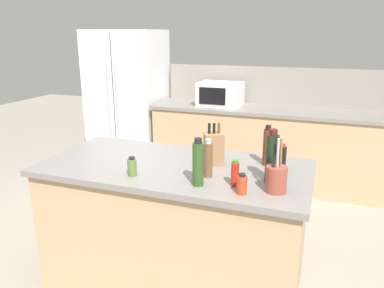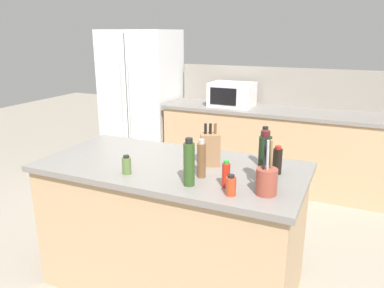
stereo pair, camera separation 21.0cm
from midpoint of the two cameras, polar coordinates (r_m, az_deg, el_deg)
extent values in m
plane|color=gray|center=(3.01, -0.79, -20.21)|extent=(14.00, 14.00, 0.00)
cube|color=tan|center=(4.64, 14.20, -0.88)|extent=(2.77, 0.62, 0.90)
cube|color=gray|center=(4.53, 14.62, 4.80)|extent=(2.81, 0.66, 0.04)
cube|color=gray|center=(4.80, 15.52, 8.40)|extent=(2.77, 0.03, 0.46)
cube|color=tan|center=(2.77, -0.83, -12.73)|extent=(1.76, 0.84, 0.90)
cube|color=gray|center=(2.57, -0.87, -3.56)|extent=(1.82, 0.90, 0.04)
cube|color=white|center=(5.24, -6.52, 6.80)|extent=(0.95, 0.72, 1.84)
cube|color=#2D2D2D|center=(4.94, -8.67, 6.12)|extent=(0.01, 0.00, 1.75)
cylinder|color=#ADB2B7|center=(4.95, -9.37, 6.12)|extent=(0.02, 0.02, 1.01)
cylinder|color=#ADB2B7|center=(4.89, -8.19, 6.04)|extent=(0.02, 0.02, 1.01)
cube|color=white|center=(4.64, 7.43, 7.51)|extent=(0.52, 0.38, 0.29)
cube|color=black|center=(4.47, 6.11, 7.21)|extent=(0.32, 0.01, 0.20)
cube|color=#936B47|center=(2.53, 5.16, -0.88)|extent=(0.16, 0.15, 0.22)
cylinder|color=black|center=(2.48, 4.50, 2.31)|extent=(0.02, 0.02, 0.07)
cylinder|color=black|center=(2.49, 5.25, 2.31)|extent=(0.02, 0.02, 0.07)
cylinder|color=brown|center=(2.49, 5.99, 2.31)|extent=(0.02, 0.02, 0.07)
cylinder|color=brown|center=(2.14, 14.07, -5.61)|extent=(0.12, 0.12, 0.15)
cylinder|color=olive|center=(2.10, 14.82, -1.64)|extent=(0.01, 0.05, 0.18)
cylinder|color=black|center=(2.09, 13.90, -1.57)|extent=(0.01, 0.05, 0.18)
cylinder|color=#B2B2B7|center=(2.07, 14.34, -1.80)|extent=(0.01, 0.03, 0.18)
cylinder|color=#567038|center=(2.40, -7.46, -3.34)|extent=(0.06, 0.06, 0.11)
cylinder|color=black|center=(2.38, -7.52, -1.94)|extent=(0.04, 0.04, 0.02)
cylinder|color=black|center=(2.46, 15.28, -2.59)|extent=(0.06, 0.06, 0.16)
cylinder|color=#B22319|center=(2.43, 15.44, -0.54)|extent=(0.04, 0.04, 0.02)
cylinder|color=#2D4C1E|center=(2.18, 2.31, -3.18)|extent=(0.07, 0.07, 0.26)
cylinder|color=black|center=(2.13, 2.36, 0.47)|extent=(0.04, 0.04, 0.03)
cylinder|color=brown|center=(2.31, 4.05, -2.54)|extent=(0.05, 0.05, 0.22)
cylinder|color=#B2B2B7|center=(2.28, 4.12, 0.37)|extent=(0.04, 0.04, 0.03)
cylinder|color=#B73D1E|center=(2.10, 8.82, -6.43)|extent=(0.06, 0.06, 0.10)
cylinder|color=black|center=(2.07, 8.90, -4.91)|extent=(0.04, 0.04, 0.02)
cylinder|color=black|center=(2.25, 13.62, -2.55)|extent=(0.08, 0.08, 0.29)
cylinder|color=#4C1919|center=(2.20, 13.91, 1.50)|extent=(0.05, 0.05, 0.04)
cylinder|color=red|center=(2.19, 7.96, -4.80)|extent=(0.05, 0.05, 0.14)
cylinder|color=green|center=(2.16, 8.04, -2.81)|extent=(0.03, 0.03, 0.02)
cylinder|color=maroon|center=(2.55, 13.28, -0.79)|extent=(0.06, 0.06, 0.25)
cylinder|color=black|center=(2.51, 13.49, 2.24)|extent=(0.04, 0.04, 0.03)
camera|label=1|loc=(0.11, -87.89, 0.63)|focal=35.00mm
camera|label=2|loc=(0.11, 92.11, -0.63)|focal=35.00mm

